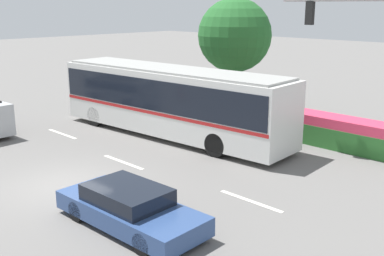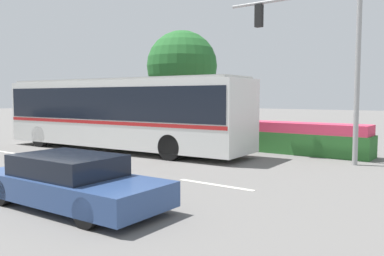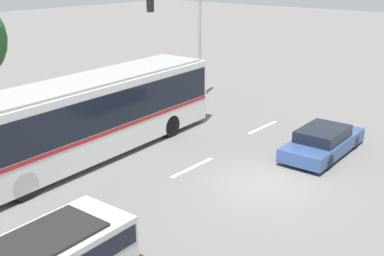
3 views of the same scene
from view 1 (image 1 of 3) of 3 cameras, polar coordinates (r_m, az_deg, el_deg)
ground_plane at (r=16.75m, az=-15.44°, el=-6.77°), size 140.00×140.00×0.00m
city_bus at (r=21.77m, az=-2.69°, el=3.72°), size 12.54×3.38×3.21m
sedan_foreground at (r=13.27m, az=-7.62°, el=-9.59°), size 4.68×1.97×1.15m
traffic_light_pole at (r=18.35m, az=21.09°, el=8.55°), size 5.18×0.24×6.55m
flowering_hedge at (r=21.72m, az=14.73°, el=0.03°), size 8.96×1.31×1.32m
street_tree_left at (r=27.70m, az=5.23°, el=11.17°), size 4.27×4.27×6.43m
lane_stripe_near at (r=15.04m, az=7.15°, el=-8.83°), size 2.40×0.16×0.01m
lane_stripe_mid at (r=23.26m, az=-15.53°, el=-0.70°), size 2.40×0.16×0.01m
lane_stripe_far at (r=18.63m, az=-8.39°, el=-4.14°), size 2.40×0.16×0.01m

